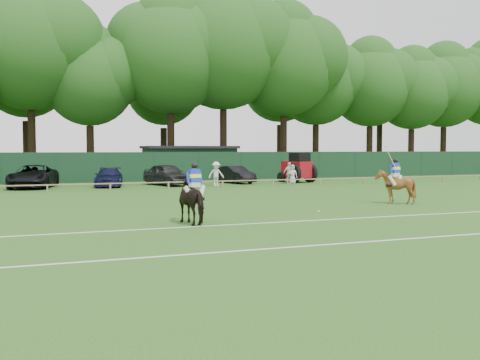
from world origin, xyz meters
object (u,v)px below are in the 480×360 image
sedan_navy (109,177)px  estate_black (235,175)px  horse_chestnut (395,186)px  hatch_grey (168,174)px  spectator_right (292,174)px  suv_black (33,176)px  tractor (298,168)px  horse_dark (195,200)px  spectator_mid (289,173)px  spectator_left (216,174)px  polo_ball (318,211)px  utility_shed (189,162)px

sedan_navy → estate_black: bearing=13.4°
horse_chestnut → hatch_grey: 19.57m
horse_chestnut → spectator_right: bearing=-106.8°
suv_black → estate_black: (15.34, -0.02, -0.12)m
suv_black → tractor: 20.57m
horse_dark → spectator_mid: 24.14m
sedan_navy → suv_black: bearing=-173.5°
horse_chestnut → spectator_right: horse_chestnut is taller
suv_black → spectator_left: size_ratio=3.25×
sedan_navy → polo_ball: size_ratio=52.45×
estate_black → spectator_right: spectator_right is taller
sedan_navy → utility_shed: 11.87m
horse_dark → estate_black: size_ratio=0.49×
horse_dark → polo_ball: 6.37m
sedan_navy → horse_dark: bearing=-78.9°
sedan_navy → hatch_grey: bearing=8.0°
sedan_navy → estate_black: estate_black is taller
tractor → spectator_mid: bearing=-147.2°
suv_black → hatch_grey: (9.59, -0.66, 0.01)m
spectator_left → horse_dark: bearing=-105.2°
hatch_grey → horse_chestnut: bearing=-85.3°
polo_ball → spectator_right: bearing=66.6°
horse_chestnut → polo_ball: 5.92m
suv_black → polo_ball: size_ratio=65.22×
estate_black → tractor: (5.21, -0.86, 0.47)m
estate_black → spectator_left: spectator_left is taller
spectator_left → tractor: bearing=18.9°
utility_shed → tractor: 11.01m
estate_black → spectator_left: 3.68m
sedan_navy → utility_shed: (8.53, 8.20, 0.85)m
spectator_right → horse_chestnut: bearing=-74.3°
suv_black → sedan_navy: 5.25m
polo_ball → horse_chestnut: bearing=19.8°
horse_chestnut → spectator_left: 16.64m
hatch_grey → tractor: 10.97m
suv_black → spectator_mid: bearing=5.6°
estate_black → utility_shed: (-1.58, 7.80, 0.84)m
spectator_left → horse_chestnut: bearing=-70.1°
hatch_grey → spectator_mid: size_ratio=2.83×
horse_dark → spectator_left: spectator_left is taller
suv_black → spectator_right: size_ratio=3.85×
utility_shed → hatch_grey: bearing=-116.3°
horse_dark → spectator_left: 21.09m
horse_dark → tractor: tractor is taller
suv_black → spectator_right: 19.41m
hatch_grey → spectator_right: bearing=-28.1°
spectator_left → tractor: tractor is taller
hatch_grey → tractor: bearing=-18.2°
estate_black → spectator_mid: bearing=-45.8°
sedan_navy → utility_shed: size_ratio=0.56×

